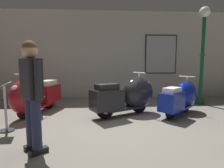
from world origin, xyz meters
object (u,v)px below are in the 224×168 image
at_px(scooter_1, 129,96).
at_px(scooter_2, 182,97).
at_px(scooter_0, 33,96).
at_px(lamppost, 203,46).
at_px(info_stanchion, 6,111).
at_px(visitor_0, 32,89).

xyz_separation_m(scooter_1, scooter_2, (1.41, -0.00, -0.05)).
height_order(scooter_1, scooter_2, scooter_1).
height_order(scooter_0, scooter_2, scooter_0).
xyz_separation_m(lamppost, info_stanchion, (-5.13, -2.10, -1.48)).
height_order(scooter_0, scooter_1, scooter_1).
bearing_deg(info_stanchion, visitor_0, -46.70).
relative_size(scooter_2, visitor_0, 0.90).
bearing_deg(scooter_0, scooter_1, 104.02).
bearing_deg(scooter_2, visitor_0, 168.21).
bearing_deg(scooter_0, lamppost, 117.72).
xyz_separation_m(scooter_0, lamppost, (5.00, 0.98, 1.39)).
bearing_deg(visitor_0, scooter_1, 7.15).
bearing_deg(info_stanchion, scooter_1, 21.26).
bearing_deg(scooter_1, scooter_2, -27.76).
bearing_deg(scooter_2, info_stanchion, 151.02).
distance_m(scooter_0, scooter_2, 3.88).
bearing_deg(lamppost, scooter_1, -156.70).
bearing_deg(lamppost, visitor_0, -144.85).
bearing_deg(visitor_0, lamppost, -5.46).
relative_size(scooter_1, info_stanchion, 1.87).
height_order(lamppost, info_stanchion, lamppost).
height_order(scooter_0, info_stanchion, scooter_0).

